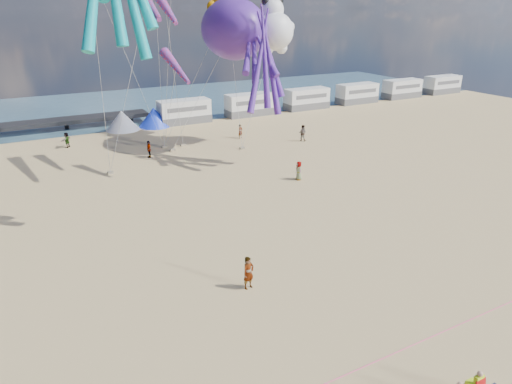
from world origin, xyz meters
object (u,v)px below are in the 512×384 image
(motorhome_2, at_px, (307,99))
(beachgoer_1, at_px, (302,133))
(motorhome_4, at_px, (402,89))
(sandbag_c, at_px, (242,148))
(windsock_right, at_px, (176,67))
(sandbag_a, at_px, (110,173))
(kite_octopus_purple, at_px, (233,29))
(beachgoer_5, at_px, (240,131))
(motorhome_1, at_px, (249,105))
(motorhome_0, at_px, (184,111))
(motorhome_3, at_px, (357,93))
(beachgoer_4, at_px, (67,140))
(standing_person, at_px, (248,273))
(kite_teddy_orange, at_px, (228,11))
(motorhome_5, at_px, (442,85))
(tent_white, at_px, (122,120))
(sandbag_b, at_px, (173,150))
(tent_blue, at_px, (154,117))
(windsock_mid, at_px, (165,7))
(windsock_left, at_px, (147,0))
(kite_panda, at_px, (275,31))
(beachgoer_3, at_px, (149,149))
(sandbag_e, at_px, (164,147))
(sandbag_d, at_px, (183,145))

(motorhome_2, xyz_separation_m, beachgoer_1, (-10.29, -14.47, -0.60))
(motorhome_4, height_order, beachgoer_1, motorhome_4)
(sandbag_c, distance_m, windsock_right, 13.22)
(sandbag_a, bearing_deg, kite_octopus_purple, 9.85)
(beachgoer_5, bearing_deg, motorhome_1, 35.69)
(beachgoer_5, bearing_deg, motorhome_4, -5.73)
(motorhome_0, distance_m, motorhome_3, 28.50)
(beachgoer_5, bearing_deg, beachgoer_4, 141.47)
(standing_person, xyz_separation_m, windsock_right, (3.00, 18.78, 8.46))
(standing_person, xyz_separation_m, kite_teddy_orange, (12.39, 28.74, 12.67))
(motorhome_2, bearing_deg, motorhome_5, 0.00)
(motorhome_5, bearing_deg, kite_teddy_orange, -168.94)
(tent_white, relative_size, kite_teddy_orange, 0.59)
(motorhome_2, relative_size, sandbag_b, 13.20)
(beachgoer_4, bearing_deg, motorhome_5, 133.04)
(motorhome_5, distance_m, tent_blue, 51.50)
(motorhome_2, relative_size, windsock_mid, 1.17)
(motorhome_1, height_order, windsock_left, windsock_left)
(tent_white, height_order, tent_blue, same)
(motorhome_1, bearing_deg, motorhome_5, 0.00)
(windsock_left, bearing_deg, tent_white, 91.10)
(beachgoer_4, bearing_deg, windsock_mid, 73.53)
(motorhome_3, xyz_separation_m, kite_panda, (-23.15, -13.76, 10.21))
(sandbag_c, height_order, windsock_right, windsock_right)
(motorhome_1, bearing_deg, windsock_mid, -134.64)
(beachgoer_3, relative_size, beachgoer_4, 1.05)
(motorhome_2, distance_m, sandbag_b, 27.03)
(beachgoer_1, xyz_separation_m, kite_panda, (-3.37, 0.71, 10.81))
(kite_octopus_purple, xyz_separation_m, kite_panda, (4.37, -0.59, -0.27))
(motorhome_5, distance_m, standing_person, 68.67)
(sandbag_b, xyz_separation_m, sandbag_c, (6.73, -2.81, 0.00))
(motorhome_3, relative_size, sandbag_c, 13.20)
(sandbag_e, relative_size, windsock_mid, 0.09)
(sandbag_d, xyz_separation_m, kite_panda, (9.23, -3.62, 11.60))
(sandbag_a, bearing_deg, tent_white, 73.15)
(motorhome_5, xyz_separation_m, tent_white, (-55.50, 0.00, -0.30))
(motorhome_1, height_order, kite_octopus_purple, kite_octopus_purple)
(motorhome_3, bearing_deg, windsock_right, -152.12)
(sandbag_d, bearing_deg, tent_white, 112.08)
(motorhome_3, bearing_deg, sandbag_a, -159.32)
(beachgoer_4, xyz_separation_m, beachgoer_5, (18.05, -5.37, -0.02))
(sandbag_a, height_order, windsock_right, windsock_right)
(sandbag_a, height_order, sandbag_d, same)
(motorhome_0, relative_size, kite_panda, 1.02)
(windsock_mid, bearing_deg, kite_panda, 13.45)
(motorhome_4, relative_size, sandbag_a, 13.20)
(beachgoer_3, bearing_deg, beachgoer_1, 84.08)
(beachgoer_3, distance_m, sandbag_e, 3.70)
(tent_white, bearing_deg, sandbag_e, -77.58)
(beachgoer_3, xyz_separation_m, sandbag_e, (2.38, 2.73, -0.75))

